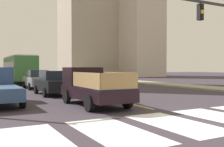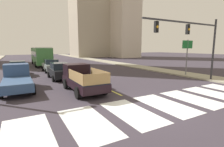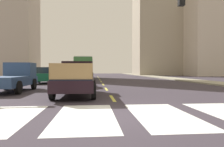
# 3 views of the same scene
# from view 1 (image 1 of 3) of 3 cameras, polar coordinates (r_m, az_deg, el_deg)

# --- Properties ---
(ground_plane) EXTENTS (160.00, 160.00, 0.00)m
(ground_plane) POSITION_cam_1_polar(r_m,az_deg,el_deg) (10.37, 18.64, -9.58)
(ground_plane) COLOR #37303A
(sidewalk_right) EXTENTS (2.97, 110.00, 0.15)m
(sidewalk_right) POSITION_cam_1_polar(r_m,az_deg,el_deg) (31.51, 9.34, -2.12)
(sidewalk_right) COLOR gray
(sidewalk_right) RESTS_ON ground
(crosswalk_stripe_1) EXTENTS (1.82, 3.97, 0.01)m
(crosswalk_stripe_1) POSITION_cam_1_polar(r_m,az_deg,el_deg) (7.36, -17.02, -14.05)
(crosswalk_stripe_1) COLOR silver
(crosswalk_stripe_1) RESTS_ON ground
(crosswalk_stripe_2) EXTENTS (1.82, 3.97, 0.01)m
(crosswalk_stripe_2) POSITION_cam_1_polar(r_m,az_deg,el_deg) (8.16, 0.38, -12.45)
(crosswalk_stripe_2) COLOR silver
(crosswalk_stripe_2) RESTS_ON ground
(crosswalk_stripe_3) EXTENTS (1.82, 3.97, 0.01)m
(crosswalk_stripe_3) POSITION_cam_1_polar(r_m,az_deg,el_deg) (9.54, 13.55, -10.48)
(crosswalk_stripe_3) COLOR silver
(crosswalk_stripe_3) RESTS_ON ground
(crosswalk_stripe_4) EXTENTS (1.82, 3.97, 0.01)m
(crosswalk_stripe_4) POSITION_cam_1_polar(r_m,az_deg,el_deg) (11.27, 22.92, -8.72)
(crosswalk_stripe_4) COLOR silver
(crosswalk_stripe_4) RESTS_ON ground
(lane_dash_0) EXTENTS (0.16, 2.40, 0.01)m
(lane_dash_0) POSITION_cam_1_polar(r_m,az_deg,el_deg) (13.39, 5.97, -7.05)
(lane_dash_0) COLOR #D2CB4A
(lane_dash_0) RESTS_ON ground
(lane_dash_1) EXTENTS (0.16, 2.40, 0.01)m
(lane_dash_1) POSITION_cam_1_polar(r_m,az_deg,el_deg) (17.72, -3.16, -4.99)
(lane_dash_1) COLOR #D2CB4A
(lane_dash_1) RESTS_ON ground
(lane_dash_2) EXTENTS (0.16, 2.40, 0.01)m
(lane_dash_2) POSITION_cam_1_polar(r_m,az_deg,el_deg) (22.33, -8.60, -3.70)
(lane_dash_2) COLOR #D2CB4A
(lane_dash_2) RESTS_ON ground
(lane_dash_3) EXTENTS (0.16, 2.40, 0.01)m
(lane_dash_3) POSITION_cam_1_polar(r_m,az_deg,el_deg) (27.08, -12.14, -2.84)
(lane_dash_3) COLOR #D2CB4A
(lane_dash_3) RESTS_ON ground
(lane_dash_4) EXTENTS (0.16, 2.40, 0.01)m
(lane_dash_4) POSITION_cam_1_polar(r_m,az_deg,el_deg) (31.91, -14.61, -2.23)
(lane_dash_4) COLOR #D2CB4A
(lane_dash_4) RESTS_ON ground
(lane_dash_5) EXTENTS (0.16, 2.40, 0.01)m
(lane_dash_5) POSITION_cam_1_polar(r_m,az_deg,el_deg) (36.78, -16.43, -1.78)
(lane_dash_5) COLOR #D2CB4A
(lane_dash_5) RESTS_ON ground
(lane_dash_6) EXTENTS (0.16, 2.40, 0.01)m
(lane_dash_6) POSITION_cam_1_polar(r_m,az_deg,el_deg) (41.68, -17.83, -1.44)
(lane_dash_6) COLOR #D2CB4A
(lane_dash_6) RESTS_ON ground
(lane_dash_7) EXTENTS (0.16, 2.40, 0.01)m
(lane_dash_7) POSITION_cam_1_polar(r_m,az_deg,el_deg) (46.61, -18.93, -1.16)
(lane_dash_7) COLOR #D2CB4A
(lane_dash_7) RESTS_ON ground
(pickup_stakebed) EXTENTS (2.18, 5.20, 1.96)m
(pickup_stakebed) POSITION_cam_1_polar(r_m,az_deg,el_deg) (13.78, -4.50, -2.90)
(pickup_stakebed) COLOR black
(pickup_stakebed) RESTS_ON ground
(city_bus) EXTENTS (2.72, 10.80, 3.32)m
(city_bus) POSITION_cam_1_polar(r_m,az_deg,el_deg) (34.22, -19.56, 1.24)
(city_bus) COLOR #3C773D
(city_bus) RESTS_ON ground
(sedan_near_left) EXTENTS (2.02, 4.40, 1.72)m
(sedan_near_left) POSITION_cam_1_polar(r_m,az_deg,el_deg) (19.15, -12.68, -1.98)
(sedan_near_left) COLOR black
(sedan_near_left) RESTS_ON ground
(sedan_mid) EXTENTS (2.02, 4.40, 1.72)m
(sedan_mid) POSITION_cam_1_polar(r_m,az_deg,el_deg) (25.08, -15.99, -1.23)
(sedan_mid) COLOR gray
(sedan_mid) RESTS_ON ground
(block_mid_left) EXTENTS (11.56, 10.15, 34.14)m
(block_mid_left) POSITION_cam_1_polar(r_m,az_deg,el_deg) (63.15, -5.27, 15.15)
(block_mid_left) COLOR #AA9E88
(block_mid_left) RESTS_ON ground
(block_mid_right) EXTENTS (7.53, 11.41, 19.26)m
(block_mid_right) POSITION_cam_1_polar(r_m,az_deg,el_deg) (60.21, 5.49, 8.63)
(block_mid_right) COLOR beige
(block_mid_right) RESTS_ON ground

